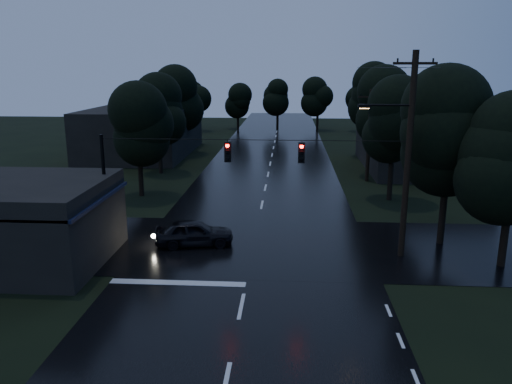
# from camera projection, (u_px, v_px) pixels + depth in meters

# --- Properties ---
(ground) EXTENTS (160.00, 160.00, 0.00)m
(ground) POSITION_uv_depth(u_px,v_px,m) (226.00, 384.00, 14.95)
(ground) COLOR black
(ground) RESTS_ON ground
(main_road) EXTENTS (12.00, 120.00, 0.02)m
(main_road) POSITION_uv_depth(u_px,v_px,m) (268.00, 175.00, 43.98)
(main_road) COLOR black
(main_road) RESTS_ON ground
(cross_street) EXTENTS (60.00, 9.00, 0.02)m
(cross_street) POSITION_uv_depth(u_px,v_px,m) (254.00, 245.00, 26.56)
(cross_street) COLOR black
(cross_street) RESTS_ON ground
(building_far_right) EXTENTS (10.00, 14.00, 4.40)m
(building_far_right) POSITION_uv_depth(u_px,v_px,m) (420.00, 145.00, 46.42)
(building_far_right) COLOR black
(building_far_right) RESTS_ON ground
(building_far_left) EXTENTS (10.00, 16.00, 5.00)m
(building_far_left) POSITION_uv_depth(u_px,v_px,m) (143.00, 131.00, 53.94)
(building_far_left) COLOR black
(building_far_left) RESTS_ON ground
(utility_pole_main) EXTENTS (3.50, 0.30, 10.00)m
(utility_pole_main) POSITION_uv_depth(u_px,v_px,m) (407.00, 153.00, 23.84)
(utility_pole_main) COLOR black
(utility_pole_main) RESTS_ON ground
(utility_pole_far) EXTENTS (2.00, 0.30, 7.50)m
(utility_pole_far) POSITION_uv_depth(u_px,v_px,m) (369.00, 135.00, 40.56)
(utility_pole_far) COLOR black
(utility_pole_far) RESTS_ON ground
(anchor_pole_left) EXTENTS (0.18, 0.18, 6.00)m
(anchor_pole_left) POSITION_uv_depth(u_px,v_px,m) (105.00, 193.00, 25.34)
(anchor_pole_left) COLOR black
(anchor_pole_left) RESTS_ON ground
(span_signals) EXTENTS (15.00, 0.37, 1.12)m
(span_signals) POSITION_uv_depth(u_px,v_px,m) (264.00, 151.00, 24.27)
(span_signals) COLOR black
(span_signals) RESTS_ON ground
(tree_corner_near) EXTENTS (4.48, 4.48, 9.44)m
(tree_corner_near) POSITION_uv_depth(u_px,v_px,m) (450.00, 132.00, 25.43)
(tree_corner_near) COLOR black
(tree_corner_near) RESTS_ON ground
(tree_left_a) EXTENTS (3.92, 3.92, 8.26)m
(tree_left_a) POSITION_uv_depth(u_px,v_px,m) (138.00, 125.00, 35.53)
(tree_left_a) COLOR black
(tree_left_a) RESTS_ON ground
(tree_left_b) EXTENTS (4.20, 4.20, 8.85)m
(tree_left_b) POSITION_uv_depth(u_px,v_px,m) (158.00, 110.00, 43.22)
(tree_left_b) COLOR black
(tree_left_b) RESTS_ON ground
(tree_left_c) EXTENTS (4.48, 4.48, 9.44)m
(tree_left_c) POSITION_uv_depth(u_px,v_px,m) (176.00, 98.00, 52.84)
(tree_left_c) COLOR black
(tree_left_c) RESTS_ON ground
(tree_right_a) EXTENTS (4.20, 4.20, 8.85)m
(tree_right_a) POSITION_uv_depth(u_px,v_px,m) (394.00, 121.00, 34.29)
(tree_right_a) COLOR black
(tree_right_a) RESTS_ON ground
(tree_right_b) EXTENTS (4.48, 4.48, 9.44)m
(tree_right_b) POSITION_uv_depth(u_px,v_px,m) (382.00, 107.00, 41.90)
(tree_right_b) COLOR black
(tree_right_b) RESTS_ON ground
(tree_right_c) EXTENTS (4.76, 4.76, 10.03)m
(tree_right_c) POSITION_uv_depth(u_px,v_px,m) (371.00, 95.00, 51.45)
(tree_right_c) COLOR black
(tree_right_c) RESTS_ON ground
(car) EXTENTS (4.34, 2.39, 1.40)m
(car) POSITION_uv_depth(u_px,v_px,m) (194.00, 233.00, 26.44)
(car) COLOR black
(car) RESTS_ON ground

